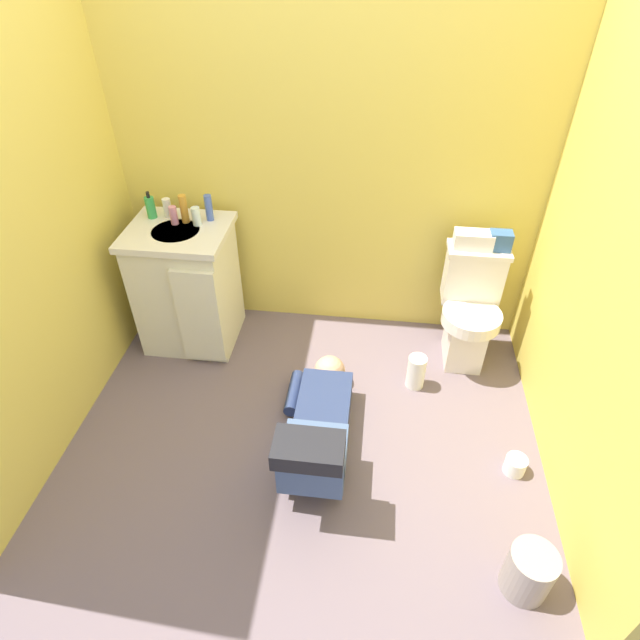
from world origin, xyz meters
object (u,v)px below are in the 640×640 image
Objects in this scene: trash_can at (529,572)px; faucet at (183,210)px; soap_dispenser at (151,207)px; bottle_white at (167,208)px; person_plumber at (318,428)px; toilet at (469,309)px; vanity_cabinet at (188,286)px; toiletry_bag at (500,241)px; bottle_pink at (174,215)px; bottle_blue at (209,208)px; bottle_amber at (184,209)px; tissue_box at (473,240)px; toilet_paper_roll at (515,465)px; paper_towel_roll at (416,372)px; bottle_clear at (196,216)px.

faucet is at bearing 140.20° from trash_can.
soap_dispenser reaches higher than trash_can.
bottle_white is at bearing 15.90° from soap_dispenser.
soap_dispenser is at bearing 139.60° from person_plumber.
toilet is 1.94m from bottle_white.
vanity_cabinet is at bearing 138.26° from person_plumber.
toilet is 0.46m from toiletry_bag.
bottle_blue is (0.20, 0.07, 0.02)m from bottle_pink.
soap_dispenser is 1.46× the size of bottle_white.
bottle_blue is at bearing 128.44° from person_plumber.
bottle_amber is at bearing -7.73° from soap_dispenser.
bottle_amber reaches higher than tissue_box.
toilet_paper_roll is (0.20, -0.88, -0.32)m from toilet.
soap_dispenser is at bearing -177.91° from bottle_blue.
faucet is 2.59m from trash_can.
tissue_box reaches higher than paper_towel_roll.
toilet is 4.52× the size of soap_dispenser.
paper_towel_roll is at bearing 46.52° from person_plumber.
bottle_pink is 0.14m from bottle_clear.
toilet is 0.44m from tissue_box.
toilet is 2.98× the size of trash_can.
bottle_blue is 0.71× the size of paper_towel_roll.
toiletry_bag is at bearing 45.35° from paper_towel_roll.
trash_can is at bearing -32.12° from person_plumber.
faucet is 0.59× the size of bottle_amber.
trash_can is at bearing -40.06° from bottle_clear.
toilet is at bearing -139.23° from toiletry_bag.
bottle_amber reaches higher than toilet_paper_roll.
bottle_amber reaches higher than vanity_cabinet.
toilet is 1.82m from bottle_amber.
vanity_cabinet is 0.53m from bottle_blue.
vanity_cabinet is 0.50m from bottle_amber.
person_plumber is 6.25× the size of bottle_amber.
soap_dispenser is at bearing 166.07° from paper_towel_roll.
bottle_clear is (0.21, -0.08, -0.00)m from bottle_white.
bottle_pink is at bearing -20.35° from soap_dispenser.
person_plumber is 9.39× the size of bottle_white.
bottle_pink is at bearing -178.55° from bottle_clear.
bottle_pink is (0.07, -0.09, -0.00)m from bottle_white.
toilet_paper_roll is (1.97, -0.99, -0.82)m from faucet.
toilet reaches higher than person_plumber.
faucet is at bearing -3.74° from bottle_white.
bottle_pink is at bearing 179.00° from toilet.
soap_dispenser reaches higher than toilet_paper_roll.
bottle_white is (-1.82, 0.03, 0.08)m from tissue_box.
bottle_amber reaches higher than trash_can.
person_plumber is at bearing 147.88° from trash_can.
bottle_blue is (0.16, 0.14, 0.48)m from vanity_cabinet.
bottle_white reaches higher than person_plumber.
bottle_blue is at bearing 40.39° from vanity_cabinet.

